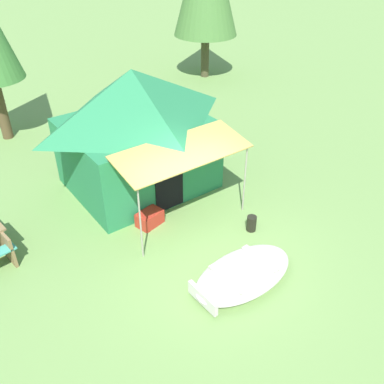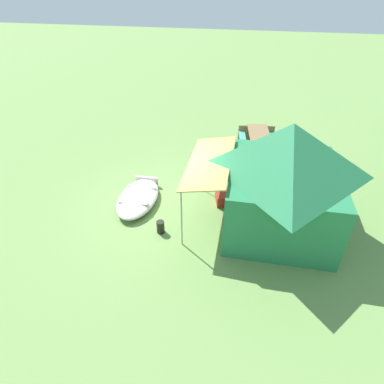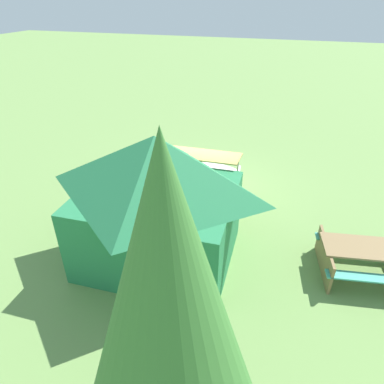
{
  "view_description": "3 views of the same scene",
  "coord_description": "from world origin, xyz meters",
  "px_view_note": "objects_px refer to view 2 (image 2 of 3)",
  "views": [
    {
      "loc": [
        -4.05,
        -5.34,
        6.08
      ],
      "look_at": [
        0.1,
        0.73,
        1.13
      ],
      "focal_mm": 39.73,
      "sensor_mm": 36.0,
      "label": 1
    },
    {
      "loc": [
        7.64,
        2.46,
        5.94
      ],
      "look_at": [
        0.33,
        0.78,
        0.83
      ],
      "focal_mm": 29.64,
      "sensor_mm": 36.0,
      "label": 2
    },
    {
      "loc": [
        -2.47,
        9.08,
        5.53
      ],
      "look_at": [
        -0.11,
        1.55,
        0.86
      ],
      "focal_mm": 32.03,
      "sensor_mm": 36.0,
      "label": 3
    }
  ],
  "objects_px": {
    "beached_rowboat": "(138,198)",
    "canvas_cabin_tent": "(284,176)",
    "fuel_can": "(161,227)",
    "picnic_table": "(259,140)",
    "cooler_box": "(222,198)"
  },
  "relations": [
    {
      "from": "canvas_cabin_tent",
      "to": "cooler_box",
      "type": "bearing_deg",
      "value": -111.36
    },
    {
      "from": "canvas_cabin_tent",
      "to": "cooler_box",
      "type": "distance_m",
      "value": 2.28
    },
    {
      "from": "cooler_box",
      "to": "canvas_cabin_tent",
      "type": "bearing_deg",
      "value": 68.64
    },
    {
      "from": "beached_rowboat",
      "to": "picnic_table",
      "type": "distance_m",
      "value": 5.71
    },
    {
      "from": "canvas_cabin_tent",
      "to": "fuel_can",
      "type": "relative_size",
      "value": 11.44
    },
    {
      "from": "fuel_can",
      "to": "canvas_cabin_tent",
      "type": "bearing_deg",
      "value": 109.95
    },
    {
      "from": "picnic_table",
      "to": "fuel_can",
      "type": "distance_m",
      "value": 6.19
    },
    {
      "from": "picnic_table",
      "to": "cooler_box",
      "type": "xyz_separation_m",
      "value": [
        3.93,
        -0.89,
        -0.32
      ]
    },
    {
      "from": "picnic_table",
      "to": "beached_rowboat",
      "type": "bearing_deg",
      "value": -37.44
    },
    {
      "from": "beached_rowboat",
      "to": "fuel_can",
      "type": "distance_m",
      "value": 1.62
    },
    {
      "from": "canvas_cabin_tent",
      "to": "cooler_box",
      "type": "height_order",
      "value": "canvas_cabin_tent"
    },
    {
      "from": "canvas_cabin_tent",
      "to": "picnic_table",
      "type": "distance_m",
      "value": 4.77
    },
    {
      "from": "canvas_cabin_tent",
      "to": "picnic_table",
      "type": "xyz_separation_m",
      "value": [
        -4.58,
        -0.77,
        -1.1
      ]
    },
    {
      "from": "beached_rowboat",
      "to": "canvas_cabin_tent",
      "type": "distance_m",
      "value": 4.46
    },
    {
      "from": "picnic_table",
      "to": "cooler_box",
      "type": "distance_m",
      "value": 4.04
    }
  ]
}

